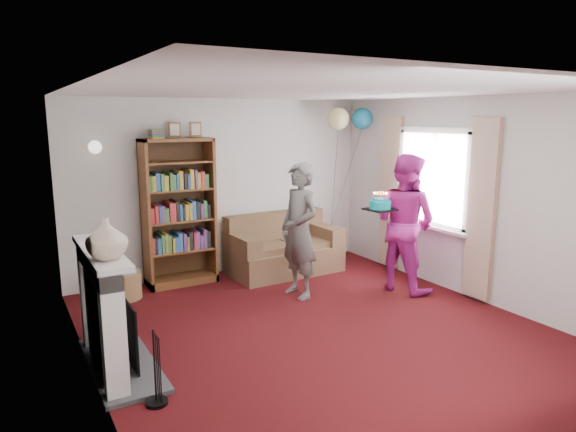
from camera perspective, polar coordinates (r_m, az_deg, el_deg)
ground at (r=5.64m, az=3.28°, el=-12.52°), size 5.00×5.00×0.00m
wall_back at (r=7.47m, az=-7.17°, el=3.20°), size 4.50×0.02×2.50m
wall_left at (r=4.48m, az=-21.59°, el=-2.67°), size 0.02×5.00×2.50m
wall_right at (r=6.76m, az=19.68°, el=1.84°), size 0.02×5.00×2.50m
ceiling at (r=5.18m, az=3.58°, el=13.80°), size 4.50×5.00×0.01m
fireplace at (r=4.90m, az=-19.30°, el=-10.42°), size 0.55×1.80×1.12m
window_bay at (r=7.13m, az=15.73°, el=2.13°), size 0.14×2.02×2.20m
wall_sconce at (r=6.79m, az=-20.67°, el=7.17°), size 0.16×0.23×0.16m
bookcase at (r=7.07m, az=-12.12°, el=0.27°), size 0.93×0.42×2.18m
sofa at (r=7.57m, az=-0.63°, el=-3.78°), size 1.60×0.85×0.85m
wicker_basket at (r=6.81m, az=-17.83°, el=-7.26°), size 0.45×0.45×0.39m
person_striped at (r=6.41m, az=1.27°, el=-1.62°), size 0.47×0.66×1.70m
person_magenta at (r=6.84m, az=12.84°, el=-0.72°), size 0.86×1.00×1.79m
birthday_cake at (r=6.48m, az=10.20°, el=1.24°), size 0.33×0.33×0.22m
balloons at (r=7.92m, az=6.94°, el=10.68°), size 0.87×0.40×1.73m
mantel_vase at (r=4.35m, az=-19.52°, el=-2.32°), size 0.34×0.34×0.34m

